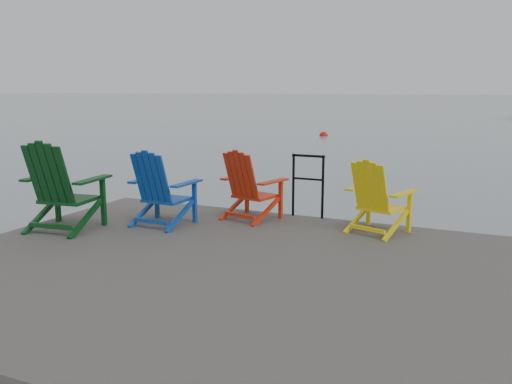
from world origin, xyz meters
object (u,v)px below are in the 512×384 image
at_px(chair_blue, 161,188).
at_px(buoy_b, 324,136).
at_px(chair_green, 61,186).
at_px(chair_red, 250,185).
at_px(handrail, 308,180).
at_px(chair_yellow, 377,197).

xyz_separation_m(chair_blue, buoy_b, (-3.87, 19.75, -1.01)).
relative_size(chair_green, chair_red, 1.19).
bearing_deg(chair_blue, handrail, 39.48).
bearing_deg(chair_blue, buoy_b, 103.12).
height_order(handrail, chair_blue, chair_blue).
bearing_deg(buoy_b, chair_blue, -78.90).
xyz_separation_m(chair_green, chair_yellow, (3.73, 1.53, -0.11)).
relative_size(handrail, buoy_b, 2.18).
distance_m(handrail, chair_green, 3.32).
distance_m(chair_blue, chair_yellow, 2.83).
height_order(chair_blue, chair_red, chair_blue).
height_order(chair_blue, chair_yellow, chair_blue).
bearing_deg(chair_red, buoy_b, 117.90).
bearing_deg(chair_green, handrail, 29.87).
relative_size(chair_red, buoy_b, 2.36).
bearing_deg(buoy_b, chair_red, -75.74).
relative_size(chair_red, chair_yellow, 1.04).
relative_size(chair_blue, chair_yellow, 1.08).
xyz_separation_m(handrail, chair_blue, (-1.64, -1.26, -0.03)).
relative_size(handrail, chair_yellow, 0.96).
bearing_deg(handrail, chair_yellow, -23.42).
bearing_deg(chair_red, chair_blue, -126.81).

